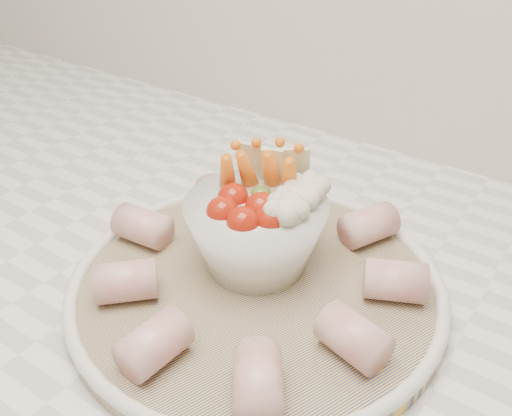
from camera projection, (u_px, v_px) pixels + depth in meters
The scene contains 3 objects.
serving_platter at pixel (256, 285), 0.51m from camera, with size 0.43×0.43×0.02m.
veggie_bowl at pixel (259, 226), 0.51m from camera, with size 0.13×0.13×0.11m.
cured_meat_rolls at pixel (256, 266), 0.50m from camera, with size 0.29×0.29×0.03m.
Camera 1 is at (0.39, 1.09, 1.26)m, focal length 40.00 mm.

